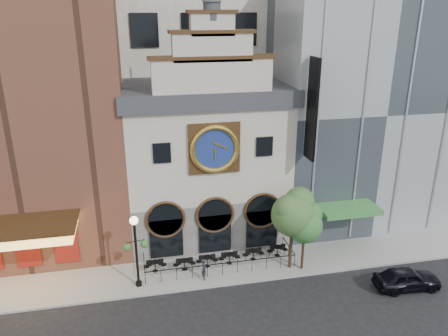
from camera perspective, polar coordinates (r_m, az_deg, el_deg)
name	(u,v)px	position (r m, az deg, el deg)	size (l,w,h in m)	color
ground	(226,286)	(30.46, 0.28, -15.21)	(120.00, 120.00, 0.00)	black
sidewalk	(219,265)	(32.44, -0.68, -12.60)	(44.00, 5.00, 0.15)	gray
clock_building	(205,156)	(34.32, -2.46, 1.55)	(12.60, 8.78, 18.65)	#605E5B
theater_building	(23,82)	(35.45, -24.80, 10.20)	(14.00, 15.60, 25.00)	brown
retail_building	(349,100)	(39.54, 16.02, 8.47)	(14.00, 14.40, 20.00)	gray
cafe_railing	(219,259)	(32.16, -0.68, -11.81)	(10.60, 2.60, 0.90)	black
bistro_0	(155,265)	(31.81, -9.00, -12.46)	(1.58, 0.68, 0.90)	black
bistro_1	(184,264)	(31.73, -5.18, -12.36)	(1.58, 0.68, 0.90)	black
bistro_2	(207,261)	(31.99, -2.22, -11.99)	(1.58, 0.68, 0.90)	black
bistro_3	(229,258)	(32.30, 0.69, -11.63)	(1.58, 0.68, 0.90)	black
bistro_4	(253,254)	(32.81, 3.85, -11.13)	(1.58, 0.68, 0.90)	black
bistro_5	(277,250)	(33.44, 7.00, -10.60)	(1.58, 0.68, 0.90)	black
car_right	(407,279)	(32.27, 22.80, -13.17)	(1.76, 4.37, 1.49)	black
pedestrian	(204,269)	(30.52, -2.63, -13.04)	(0.57, 0.37, 1.55)	#222227
lamppost	(136,244)	(29.16, -11.46, -9.68)	(1.62, 0.72, 5.12)	black
tree_left	(293,212)	(30.40, 9.05, -5.63)	(3.10, 2.99, 5.97)	#382619
tree_right	(305,223)	(30.73, 10.56, -7.02)	(2.56, 2.47, 4.93)	#382619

